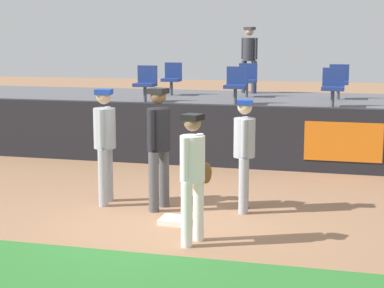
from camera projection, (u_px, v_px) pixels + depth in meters
ground_plane at (167, 222)px, 9.31m from camera, size 60.00×60.00×0.00m
first_base at (174, 220)px, 9.24m from camera, size 0.40×0.40×0.08m
player_fielder_home at (193, 170)px, 8.18m from camera, size 0.43×0.51×1.70m
player_runner_visitor at (105, 138)px, 10.15m from camera, size 0.40×0.52×1.85m
player_coach_visitor at (244, 147)px, 9.72m from camera, size 0.37×0.48×1.73m
player_umpire at (159, 140)px, 9.82m from camera, size 0.42×0.52×1.90m
field_wall at (226, 136)px, 13.13m from camera, size 18.00×0.26×1.29m
bleacher_platform at (247, 123)px, 15.59m from camera, size 18.00×4.80×1.16m
seat_front_center at (236, 83)px, 14.36m from camera, size 0.47×0.44×0.84m
seat_back_left at (172, 77)px, 16.58m from camera, size 0.45×0.44×0.84m
seat_back_center at (247, 78)px, 16.09m from camera, size 0.46×0.44×0.84m
seat_back_right at (339, 80)px, 15.52m from camera, size 0.47×0.44×0.84m
seat_front_left at (146, 81)px, 14.89m from camera, size 0.47×0.44×0.84m
seat_front_right at (333, 85)px, 13.82m from camera, size 0.48×0.44×0.84m
spectator_hooded at (249, 55)px, 17.08m from camera, size 0.47×0.43×1.76m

